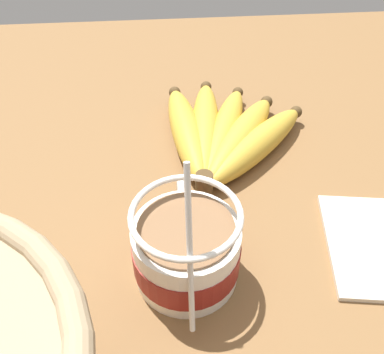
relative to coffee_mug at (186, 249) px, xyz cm
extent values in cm
cube|color=brown|center=(7.21, 0.91, -4.96)|extent=(108.84, 108.84, 2.56)
cylinder|color=white|center=(-0.10, 0.00, -0.33)|extent=(10.08, 10.08, 6.70)
cylinder|color=maroon|center=(-0.10, 0.00, -0.63)|extent=(10.28, 10.28, 3.05)
torus|color=white|center=(5.78, 0.00, 0.67)|extent=(5.08, 0.90, 5.08)
cylinder|color=#846042|center=(-0.10, 0.00, 3.12)|extent=(8.88, 8.88, 0.40)
torus|color=white|center=(-0.10, 0.00, 5.03)|extent=(10.08, 10.08, 0.60)
cylinder|color=silver|center=(-4.40, 0.00, 5.20)|extent=(5.56, 0.50, 14.93)
ellipsoid|color=silver|center=(-1.86, 0.00, -2.18)|extent=(3.00, 2.00, 0.80)
cylinder|color=#4C381E|center=(9.66, -2.73, -1.02)|extent=(2.00, 2.00, 3.00)
ellipsoid|color=gold|center=(17.15, -10.35, -1.79)|extent=(16.28, 16.46, 3.78)
sphere|color=#4C381E|center=(23.94, -17.25, -1.79)|extent=(1.70, 1.70, 1.70)
ellipsoid|color=gold|center=(18.61, -8.45, -1.74)|extent=(18.31, 13.64, 3.88)
sphere|color=#4C381E|center=(26.72, -13.64, -1.74)|extent=(1.74, 1.74, 1.74)
ellipsoid|color=gold|center=(20.19, -6.50, -1.89)|extent=(20.39, 10.26, 3.59)
sphere|color=#4C381E|center=(29.78, -9.94, -1.89)|extent=(1.62, 1.62, 1.62)
ellipsoid|color=gold|center=(21.18, -4.11, -1.83)|extent=(21.50, 6.21, 3.71)
sphere|color=#4C381E|center=(31.71, -5.37, -1.83)|extent=(1.67, 1.67, 1.67)
ellipsoid|color=gold|center=(20.52, -1.58, -1.74)|extent=(20.15, 5.95, 3.88)
sphere|color=#4C381E|center=(30.39, -0.53, -1.74)|extent=(1.75, 1.75, 1.75)
cube|color=beige|center=(1.47, -19.74, -3.38)|extent=(14.74, 11.36, 0.60)
camera|label=1|loc=(-24.70, 1.55, 32.60)|focal=40.00mm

